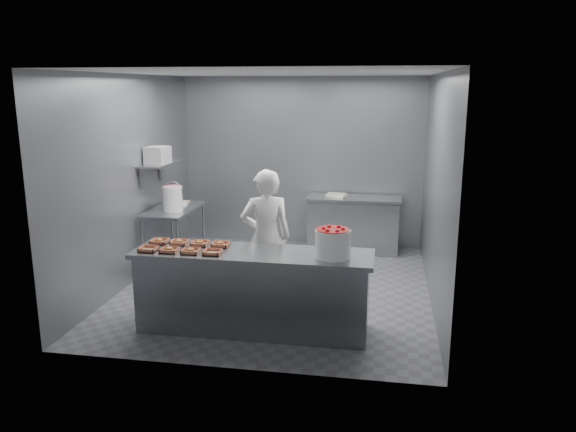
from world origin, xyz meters
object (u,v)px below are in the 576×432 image
Objects in this scene: tray_5 at (180,242)px; glaze_bucket at (173,198)px; tray_2 at (191,251)px; tray_6 at (200,243)px; prep_table at (174,229)px; tray_1 at (169,250)px; tray_4 at (159,241)px; service_counter at (253,291)px; tray_7 at (221,244)px; strawberry_tub at (333,242)px; tray_0 at (149,249)px; appliance at (158,155)px; tray_3 at (213,252)px; back_counter at (353,224)px; worker at (266,238)px.

glaze_bucket reaches higher than tray_5.
glaze_bucket is (-0.95, 1.95, 0.16)m from tray_2.
tray_6 is at bearing 90.00° from tray_2.
tray_1 reaches higher than prep_table.
tray_4 is 1.00× the size of tray_6.
tray_5 is (-0.88, 0.15, 0.47)m from service_counter.
strawberry_tub reaches higher than tray_7.
tray_2 is at bearing -166.68° from service_counter.
tray_5 is (0.24, 0.30, 0.00)m from tray_0.
strawberry_tub is at bearing -29.42° from appliance.
strawberry_tub reaches higher than tray_4.
service_counter is 7.09× the size of strawberry_tub.
tray_6 is (0.48, 0.30, 0.00)m from tray_0.
tray_3 is 2.59m from appliance.
tray_2 and tray_5 have the same top height.
tray_1 and tray_5 have the same top height.
tray_2 is 0.30m from tray_6.
back_counter is at bearing 60.08° from tray_5.
tray_4 is at bearing 180.00° from tray_5.
strawberry_tub reaches higher than tray_5.
tray_5 is at bearing -119.92° from back_counter.
tray_3 is 1.28m from strawberry_tub.
strawberry_tub reaches higher than tray_3.
tray_7 is at bearing 40.94° from worker.
service_counter is at bearing -48.46° from glaze_bucket.
tray_5 is at bearing 18.36° from worker.
strawberry_tub is at bearing 3.65° from tray_2.
tray_1 is at bearing 29.35° from worker.
tray_3 is 0.30m from tray_7.
strawberry_tub is 1.14× the size of appliance.
strawberry_tub reaches higher than prep_table.
tray_0 is 2.02m from glaze_bucket.
tray_7 is at bearing 23.02° from tray_0.
tray_5 is (0.00, 0.30, 0.00)m from tray_1.
glaze_bucket is (-1.57, 1.01, 0.24)m from worker.
prep_table is at bearing 29.98° from appliance.
tray_4 reaches higher than service_counter.
tray_6 is at bearing 166.67° from service_counter.
tray_6 is 0.58× the size of appliance.
tray_7 is 2.36m from appliance.
tray_7 reaches higher than back_counter.
appliance is (-1.82, 1.88, 1.23)m from service_counter.
appliance is at bearing 124.34° from tray_6.
tray_3 is 0.78m from tray_4.
tray_0 is at bearing 180.00° from tray_3.
tray_2 is 0.44× the size of glaze_bucket.
appliance is at bearing -49.36° from worker.
service_counter is 13.88× the size of tray_3.
glaze_bucket is (-1.19, 1.65, 0.16)m from tray_7.
worker is (1.63, -1.16, 0.25)m from prep_table.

